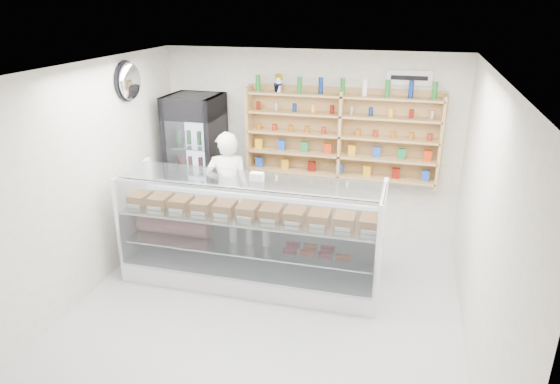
# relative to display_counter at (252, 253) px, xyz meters

# --- Properties ---
(room) EXTENTS (5.00, 5.00, 5.00)m
(room) POSITION_rel_display_counter_xyz_m (0.36, -0.71, 1.02)
(room) COLOR #B1B2B7
(room) RESTS_ON ground
(display_counter) EXTENTS (3.28, 0.98, 1.43)m
(display_counter) POSITION_rel_display_counter_xyz_m (0.00, 0.00, 0.00)
(display_counter) COLOR white
(display_counter) RESTS_ON floor
(shop_worker) EXTENTS (0.74, 0.61, 1.75)m
(shop_worker) POSITION_rel_display_counter_xyz_m (-0.64, 0.89, 0.49)
(shop_worker) COLOR white
(shop_worker) RESTS_ON floor
(drinks_cooler) EXTENTS (0.79, 0.76, 2.14)m
(drinks_cooler) POSITION_rel_display_counter_xyz_m (-1.30, 1.33, 0.69)
(drinks_cooler) COLOR black
(drinks_cooler) RESTS_ON floor
(wall_shelving) EXTENTS (2.84, 0.28, 1.33)m
(wall_shelving) POSITION_rel_display_counter_xyz_m (0.86, 1.63, 1.21)
(wall_shelving) COLOR tan
(wall_shelving) RESTS_ON back_wall
(potted_plant) EXTENTS (0.19, 0.17, 0.28)m
(potted_plant) POSITION_rel_display_counter_xyz_m (-0.08, 1.63, 1.95)
(potted_plant) COLOR #1E6626
(potted_plant) RESTS_ON wall_shelving
(security_mirror) EXTENTS (0.15, 0.50, 0.50)m
(security_mirror) POSITION_rel_display_counter_xyz_m (-1.81, 0.49, 2.07)
(security_mirror) COLOR silver
(security_mirror) RESTS_ON left_wall
(wall_sign) EXTENTS (0.62, 0.03, 0.20)m
(wall_sign) POSITION_rel_display_counter_xyz_m (1.76, 1.76, 2.07)
(wall_sign) COLOR white
(wall_sign) RESTS_ON back_wall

